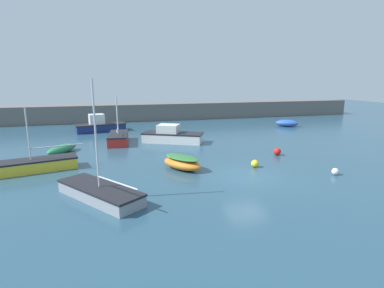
{
  "coord_description": "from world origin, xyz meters",
  "views": [
    {
      "loc": [
        -8.11,
        -16.66,
        6.16
      ],
      "look_at": [
        -1.45,
        7.94,
        0.56
      ],
      "focal_mm": 28.0,
      "sensor_mm": 36.0,
      "label": 1
    }
  ],
  "objects_px": {
    "mooring_buoy_red": "(277,152)",
    "rowboat_white_midwater": "(62,149)",
    "rowboat_with_red_cover": "(182,162)",
    "cabin_cruiser_white": "(172,136)",
    "sailboat_twin_hulled": "(32,165)",
    "motorboat_grey_hull": "(100,126)",
    "open_tender_yellow": "(287,123)",
    "mooring_buoy_yellow": "(255,164)",
    "sailboat_tall_mast": "(100,192)",
    "mooring_buoy_white": "(335,171)",
    "sailboat_short_mast": "(118,138)"
  },
  "relations": [
    {
      "from": "rowboat_with_red_cover",
      "to": "mooring_buoy_white",
      "type": "distance_m",
      "value": 10.11
    },
    {
      "from": "motorboat_grey_hull",
      "to": "sailboat_short_mast",
      "type": "bearing_deg",
      "value": -86.21
    },
    {
      "from": "rowboat_with_red_cover",
      "to": "rowboat_white_midwater",
      "type": "relative_size",
      "value": 1.03
    },
    {
      "from": "sailboat_short_mast",
      "to": "mooring_buoy_yellow",
      "type": "xyz_separation_m",
      "value": [
        9.07,
        -10.94,
        -0.22
      ]
    },
    {
      "from": "sailboat_twin_hulled",
      "to": "mooring_buoy_white",
      "type": "bearing_deg",
      "value": 148.86
    },
    {
      "from": "motorboat_grey_hull",
      "to": "cabin_cruiser_white",
      "type": "xyz_separation_m",
      "value": [
        7.0,
        -8.23,
        -0.04
      ]
    },
    {
      "from": "sailboat_tall_mast",
      "to": "cabin_cruiser_white",
      "type": "distance_m",
      "value": 14.47
    },
    {
      "from": "sailboat_twin_hulled",
      "to": "rowboat_white_midwater",
      "type": "distance_m",
      "value": 5.11
    },
    {
      "from": "sailboat_short_mast",
      "to": "mooring_buoy_red",
      "type": "height_order",
      "value": "sailboat_short_mast"
    },
    {
      "from": "sailboat_twin_hulled",
      "to": "open_tender_yellow",
      "type": "bearing_deg",
      "value": -169.26
    },
    {
      "from": "sailboat_tall_mast",
      "to": "motorboat_grey_hull",
      "type": "relative_size",
      "value": 1.04
    },
    {
      "from": "rowboat_with_red_cover",
      "to": "motorboat_grey_hull",
      "type": "height_order",
      "value": "motorboat_grey_hull"
    },
    {
      "from": "rowboat_with_red_cover",
      "to": "cabin_cruiser_white",
      "type": "distance_m",
      "value": 9.03
    },
    {
      "from": "rowboat_with_red_cover",
      "to": "mooring_buoy_red",
      "type": "distance_m",
      "value": 8.59
    },
    {
      "from": "sailboat_twin_hulled",
      "to": "cabin_cruiser_white",
      "type": "distance_m",
      "value": 12.95
    },
    {
      "from": "sailboat_twin_hulled",
      "to": "cabin_cruiser_white",
      "type": "height_order",
      "value": "sailboat_twin_hulled"
    },
    {
      "from": "open_tender_yellow",
      "to": "cabin_cruiser_white",
      "type": "distance_m",
      "value": 17.44
    },
    {
      "from": "open_tender_yellow",
      "to": "mooring_buoy_red",
      "type": "bearing_deg",
      "value": 89.23
    },
    {
      "from": "mooring_buoy_yellow",
      "to": "sailboat_tall_mast",
      "type": "bearing_deg",
      "value": -163.54
    },
    {
      "from": "rowboat_with_red_cover",
      "to": "open_tender_yellow",
      "type": "height_order",
      "value": "rowboat_with_red_cover"
    },
    {
      "from": "sailboat_twin_hulled",
      "to": "motorboat_grey_hull",
      "type": "height_order",
      "value": "sailboat_twin_hulled"
    },
    {
      "from": "rowboat_white_midwater",
      "to": "mooring_buoy_yellow",
      "type": "xyz_separation_m",
      "value": [
        13.78,
        -8.03,
        -0.09
      ]
    },
    {
      "from": "sailboat_twin_hulled",
      "to": "sailboat_short_mast",
      "type": "bearing_deg",
      "value": -140.84
    },
    {
      "from": "sailboat_tall_mast",
      "to": "open_tender_yellow",
      "type": "distance_m",
      "value": 29.58
    },
    {
      "from": "rowboat_white_midwater",
      "to": "sailboat_short_mast",
      "type": "xyz_separation_m",
      "value": [
        4.71,
        2.91,
        0.14
      ]
    },
    {
      "from": "motorboat_grey_hull",
      "to": "sailboat_short_mast",
      "type": "relative_size",
      "value": 1.22
    },
    {
      "from": "motorboat_grey_hull",
      "to": "open_tender_yellow",
      "type": "height_order",
      "value": "motorboat_grey_hull"
    },
    {
      "from": "mooring_buoy_white",
      "to": "mooring_buoy_yellow",
      "type": "relative_size",
      "value": 0.85
    },
    {
      "from": "sailboat_twin_hulled",
      "to": "mooring_buoy_yellow",
      "type": "relative_size",
      "value": 11.71
    },
    {
      "from": "rowboat_with_red_cover",
      "to": "sailboat_short_mast",
      "type": "bearing_deg",
      "value": 168.26
    },
    {
      "from": "sailboat_twin_hulled",
      "to": "mooring_buoy_white",
      "type": "xyz_separation_m",
      "value": [
        19.27,
        -5.99,
        -0.2
      ]
    },
    {
      "from": "rowboat_white_midwater",
      "to": "cabin_cruiser_white",
      "type": "relative_size",
      "value": 0.55
    },
    {
      "from": "sailboat_twin_hulled",
      "to": "mooring_buoy_red",
      "type": "xyz_separation_m",
      "value": [
        18.34,
        -0.43,
        -0.13
      ]
    },
    {
      "from": "motorboat_grey_hull",
      "to": "sailboat_twin_hulled",
      "type": "bearing_deg",
      "value": -116.09
    },
    {
      "from": "motorboat_grey_hull",
      "to": "cabin_cruiser_white",
      "type": "bearing_deg",
      "value": -60.78
    },
    {
      "from": "rowboat_with_red_cover",
      "to": "motorboat_grey_hull",
      "type": "distance_m",
      "value": 18.19
    },
    {
      "from": "rowboat_white_midwater",
      "to": "motorboat_grey_hull",
      "type": "height_order",
      "value": "motorboat_grey_hull"
    },
    {
      "from": "cabin_cruiser_white",
      "to": "open_tender_yellow",
      "type": "bearing_deg",
      "value": 45.95
    },
    {
      "from": "mooring_buoy_yellow",
      "to": "rowboat_with_red_cover",
      "type": "bearing_deg",
      "value": 169.77
    },
    {
      "from": "sailboat_tall_mast",
      "to": "cabin_cruiser_white",
      "type": "height_order",
      "value": "sailboat_tall_mast"
    },
    {
      "from": "mooring_buoy_red",
      "to": "rowboat_white_midwater",
      "type": "bearing_deg",
      "value": 162.53
    },
    {
      "from": "sailboat_short_mast",
      "to": "cabin_cruiser_white",
      "type": "xyz_separation_m",
      "value": [
        5.08,
        -1.05,
        0.16
      ]
    },
    {
      "from": "sailboat_twin_hulled",
      "to": "mooring_buoy_white",
      "type": "relative_size",
      "value": 13.8
    },
    {
      "from": "motorboat_grey_hull",
      "to": "open_tender_yellow",
      "type": "bearing_deg",
      "value": -17.17
    },
    {
      "from": "mooring_buoy_yellow",
      "to": "mooring_buoy_red",
      "type": "bearing_deg",
      "value": 38.32
    },
    {
      "from": "sailboat_tall_mast",
      "to": "mooring_buoy_white",
      "type": "distance_m",
      "value": 14.7
    },
    {
      "from": "cabin_cruiser_white",
      "to": "mooring_buoy_red",
      "type": "bearing_deg",
      "value": -18.03
    },
    {
      "from": "sailboat_twin_hulled",
      "to": "motorboat_grey_hull",
      "type": "relative_size",
      "value": 1.06
    },
    {
      "from": "rowboat_white_midwater",
      "to": "sailboat_tall_mast",
      "type": "bearing_deg",
      "value": 48.54
    },
    {
      "from": "sailboat_twin_hulled",
      "to": "rowboat_with_red_cover",
      "type": "height_order",
      "value": "sailboat_twin_hulled"
    }
  ]
}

